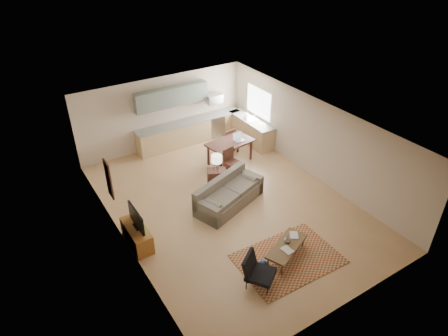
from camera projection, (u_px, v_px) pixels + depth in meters
room at (230, 167)px, 11.42m from camera, size 9.00×9.00×9.00m
kitchen_counter_back at (190, 131)px, 15.30m from camera, size 4.26×0.64×0.92m
kitchen_counter_right at (251, 130)px, 15.37m from camera, size 0.64×2.26×0.92m
kitchen_range at (215, 125)px, 15.80m from camera, size 0.62×0.62×0.90m
kitchen_microwave at (214, 99)px, 15.23m from camera, size 0.62×0.40×0.35m
upper_cabinets at (171, 97)px, 14.35m from camera, size 2.80×0.34×0.70m
window_right at (259, 102)px, 14.93m from camera, size 0.02×1.40×1.05m
wall_art_left at (109, 179)px, 10.51m from camera, size 0.06×0.42×1.10m
triptych at (160, 103)px, 14.37m from camera, size 1.70×0.04×0.50m
rug at (288, 259)px, 10.18m from camera, size 2.60×1.84×0.02m
sofa at (229, 193)px, 11.92m from camera, size 2.60×1.77×0.83m
coffee_table at (286, 251)px, 10.14m from camera, size 1.46×1.03×0.41m
book_a at (284, 252)px, 9.81m from camera, size 0.26×0.32×0.03m
book_b at (290, 235)px, 10.34m from camera, size 0.50×0.50×0.02m
vase at (287, 239)px, 10.09m from camera, size 0.19×0.19×0.18m
armchair at (261, 272)px, 9.27m from camera, size 1.00×1.00×0.82m
tv_credenza at (137, 235)px, 10.53m from camera, size 0.47×1.22×0.56m
tv at (136, 218)px, 10.26m from camera, size 0.09×0.94×0.56m
console_table at (217, 179)px, 12.69m from camera, size 0.70×0.61×0.69m
table_lamp at (217, 163)px, 12.36m from camera, size 0.45×0.45×0.55m
dining_table at (230, 152)px, 14.05m from camera, size 1.73×1.15×0.82m
dining_chair_near at (233, 163)px, 13.29m from camera, size 0.56×0.57×0.97m
dining_chair_far at (227, 139)px, 14.74m from camera, size 0.49×0.51×0.93m
laptop at (239, 137)px, 13.83m from camera, size 0.35×0.26×0.26m
soap_bottle at (246, 116)px, 15.20m from camera, size 0.12×0.12×0.19m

